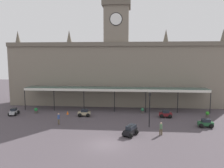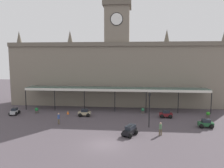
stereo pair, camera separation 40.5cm
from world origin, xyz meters
name	(u,v)px [view 1 (the left image)]	position (x,y,z in m)	size (l,w,h in m)	color
ground_plane	(105,145)	(0.00, 0.00, 0.00)	(140.00, 140.00, 0.00)	#494146
station_building	(117,71)	(0.00, 21.40, 7.06)	(43.70, 5.69, 20.67)	slate
entrance_canopy	(115,89)	(0.00, 16.38, 4.07)	(33.74, 3.26, 4.23)	#38564C
car_green_sedan	(205,124)	(13.41, 7.30, 0.50)	(2.09, 1.59, 1.19)	#1E512D
car_silver_sedan	(14,112)	(-17.02, 11.45, 0.50)	(1.74, 2.17, 1.19)	#B2B5BA
car_beige_sedan	(84,113)	(-4.81, 11.57, 0.50)	(2.09, 1.59, 1.19)	tan
car_black_estate	(131,131)	(2.86, 3.18, 0.56)	(2.16, 2.43, 1.27)	black
car_maroon_sedan	(166,114)	(8.62, 11.97, 0.50)	(2.07, 1.56, 1.19)	maroon
pedestrian_near_entrance	(59,118)	(-7.65, 6.94, 0.91)	(0.34, 0.35, 1.67)	brown
pedestrian_crossing_forecourt	(161,128)	(6.69, 3.59, 0.91)	(0.39, 0.34, 1.67)	brown
victorian_lamppost	(150,105)	(5.50, 6.69, 3.11)	(0.30, 0.30, 5.02)	black
traffic_cone	(68,113)	(-7.97, 12.64, 0.30)	(0.40, 0.40, 0.61)	orange
planter_by_canopy	(142,111)	(5.01, 14.39, 0.49)	(0.60, 0.60, 0.96)	#47423D
planter_near_kerb	(207,114)	(15.53, 12.68, 0.49)	(0.60, 0.60, 0.96)	#47423D
planter_forecourt_centre	(36,110)	(-13.75, 12.92, 0.49)	(0.60, 0.60, 0.96)	#47423D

